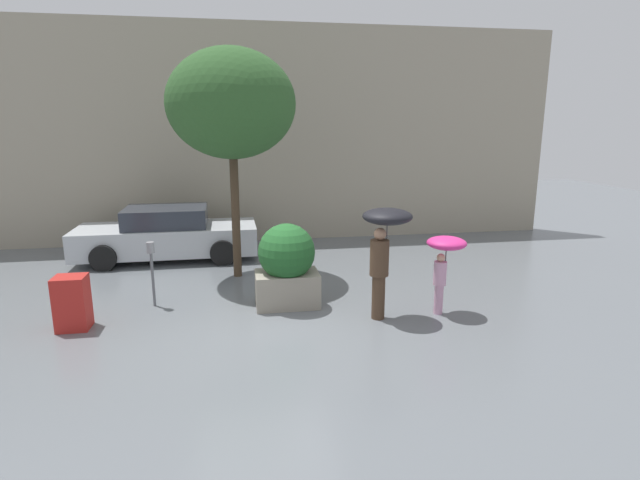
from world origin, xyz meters
TOP-DOWN VIEW (x-y plane):
  - ground_plane at (0.00, 0.00)m, footprint 40.00×40.00m
  - building_facade at (0.00, 6.50)m, footprint 18.00×0.30m
  - planter_box at (0.52, 0.85)m, footprint 1.16×1.05m
  - person_adult at (2.10, -0.02)m, footprint 0.85×0.85m
  - person_child at (3.21, -0.00)m, footprint 0.69×0.69m
  - parked_car_near at (-2.08, 4.69)m, footprint 4.39×1.96m
  - street_tree at (-0.38, 2.88)m, footprint 2.67×2.67m
  - parking_meter at (-1.92, 1.22)m, footprint 0.14×0.14m
  - newspaper_box at (-3.06, 0.33)m, footprint 0.50×0.44m

SIDE VIEW (x-z plane):
  - ground_plane at x=0.00m, z-range 0.00..0.00m
  - newspaper_box at x=-3.06m, z-range 0.00..0.90m
  - parked_car_near at x=-2.08m, z-range -0.05..1.25m
  - planter_box at x=0.52m, z-range 0.02..1.57m
  - parking_meter at x=-1.92m, z-range 0.27..1.49m
  - person_child at x=3.21m, z-range 0.41..1.81m
  - person_adult at x=2.10m, z-range 0.49..2.41m
  - building_facade at x=0.00m, z-range 0.00..6.00m
  - street_tree at x=-0.38m, z-range 1.28..6.13m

